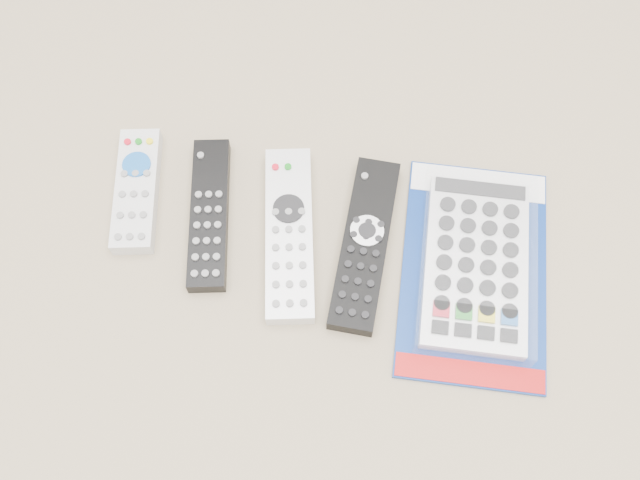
# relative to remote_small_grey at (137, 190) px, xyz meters

# --- Properties ---
(remote_small_grey) EXTENTS (0.08, 0.18, 0.03)m
(remote_small_grey) POSITION_rel_remote_small_grey_xyz_m (0.00, 0.00, 0.00)
(remote_small_grey) COLOR silver
(remote_small_grey) RESTS_ON ground
(remote_slim_black) EXTENTS (0.08, 0.21, 0.02)m
(remote_slim_black) POSITION_rel_remote_small_grey_xyz_m (0.10, -0.02, -0.00)
(remote_slim_black) COLOR black
(remote_slim_black) RESTS_ON ground
(remote_silver_dvd) EXTENTS (0.10, 0.24, 0.03)m
(remote_silver_dvd) POSITION_rel_remote_small_grey_xyz_m (0.20, -0.03, 0.00)
(remote_silver_dvd) COLOR silver
(remote_silver_dvd) RESTS_ON ground
(remote_large_black) EXTENTS (0.06, 0.23, 0.03)m
(remote_large_black) POSITION_rel_remote_small_grey_xyz_m (0.30, -0.03, -0.00)
(remote_large_black) COLOR black
(remote_large_black) RESTS_ON ground
(jumbo_remote_packaged) EXTENTS (0.18, 0.29, 0.04)m
(jumbo_remote_packaged) POSITION_rel_remote_small_grey_xyz_m (0.43, -0.04, 0.00)
(jumbo_remote_packaged) COLOR navy
(jumbo_remote_packaged) RESTS_ON ground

